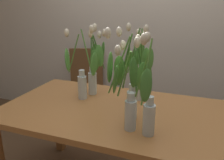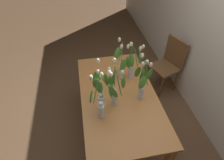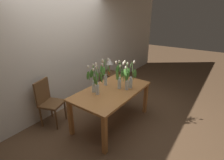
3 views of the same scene
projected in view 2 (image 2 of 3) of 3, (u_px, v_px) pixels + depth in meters
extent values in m
plane|color=brown|center=(117.00, 129.00, 2.71)|extent=(18.00, 18.00, 0.00)
cube|color=#B7753D|center=(118.00, 95.00, 2.23)|extent=(1.60, 0.90, 0.04)
cube|color=#B7753D|center=(85.00, 81.00, 2.96)|extent=(0.07, 0.07, 0.70)
cube|color=#B7753D|center=(131.00, 75.00, 3.07)|extent=(0.07, 0.07, 0.70)
cylinder|color=silver|center=(121.00, 72.00, 2.39)|extent=(0.07, 0.07, 0.18)
cylinder|color=silver|center=(122.00, 65.00, 2.32)|extent=(0.04, 0.04, 0.05)
cylinder|color=silver|center=(121.00, 73.00, 2.41)|extent=(0.06, 0.06, 0.11)
cylinder|color=#56933D|center=(121.00, 57.00, 2.16)|extent=(0.11, 0.04, 0.33)
ellipsoid|color=#F2E5C6|center=(122.00, 47.00, 2.01)|extent=(0.04, 0.04, 0.06)
ellipsoid|color=#4C8E38|center=(123.00, 65.00, 2.18)|extent=(0.04, 0.10, 0.18)
cylinder|color=#56933D|center=(120.00, 52.00, 2.26)|extent=(0.10, 0.02, 0.29)
ellipsoid|color=#F2E5C6|center=(119.00, 40.00, 2.19)|extent=(0.04, 0.04, 0.06)
ellipsoid|color=#4C8E38|center=(117.00, 54.00, 2.31)|extent=(0.06, 0.11, 0.18)
cylinder|color=silver|center=(141.00, 93.00, 2.11)|extent=(0.07, 0.07, 0.18)
cylinder|color=silver|center=(142.00, 86.00, 2.03)|extent=(0.04, 0.04, 0.05)
cylinder|color=silver|center=(140.00, 95.00, 2.13)|extent=(0.06, 0.06, 0.11)
cylinder|color=#478433|center=(147.00, 76.00, 1.95)|extent=(0.01, 0.06, 0.28)
ellipsoid|color=#F2E5C6|center=(151.00, 65.00, 1.85)|extent=(0.04, 0.04, 0.06)
ellipsoid|color=#4C8E38|center=(149.00, 74.00, 1.98)|extent=(0.11, 0.05, 0.18)
cylinder|color=#478433|center=(142.00, 76.00, 1.90)|extent=(0.05, 0.04, 0.34)
ellipsoid|color=#F2E5C6|center=(143.00, 64.00, 1.77)|extent=(0.04, 0.04, 0.06)
ellipsoid|color=#4C8E38|center=(142.00, 83.00, 1.89)|extent=(0.07, 0.10, 0.18)
cylinder|color=#478433|center=(145.00, 74.00, 1.95)|extent=(0.03, 0.03, 0.30)
ellipsoid|color=#F2E5C6|center=(147.00, 62.00, 1.86)|extent=(0.04, 0.04, 0.06)
ellipsoid|color=#4C8E38|center=(143.00, 77.00, 2.04)|extent=(0.07, 0.07, 0.17)
cylinder|color=#478433|center=(142.00, 71.00, 1.96)|extent=(0.09, 0.01, 0.34)
ellipsoid|color=#F2E5C6|center=(142.00, 55.00, 1.87)|extent=(0.04, 0.04, 0.06)
ellipsoid|color=#4C8E38|center=(138.00, 72.00, 2.01)|extent=(0.06, 0.08, 0.17)
cylinder|color=silver|center=(114.00, 99.00, 2.04)|extent=(0.07, 0.07, 0.18)
cylinder|color=silver|center=(115.00, 92.00, 1.97)|extent=(0.04, 0.04, 0.05)
cylinder|color=silver|center=(114.00, 101.00, 2.06)|extent=(0.06, 0.06, 0.11)
cylinder|color=#3D752D|center=(112.00, 83.00, 1.84)|extent=(0.04, 0.06, 0.31)
ellipsoid|color=#F2E5C6|center=(110.00, 73.00, 1.72)|extent=(0.04, 0.04, 0.06)
ellipsoid|color=#4C8E38|center=(111.00, 90.00, 1.84)|extent=(0.08, 0.07, 0.18)
cylinder|color=#3D752D|center=(115.00, 77.00, 1.89)|extent=(0.09, 0.02, 0.34)
ellipsoid|color=#F2E5C6|center=(114.00, 60.00, 1.81)|extent=(0.04, 0.04, 0.06)
ellipsoid|color=#4C8E38|center=(112.00, 79.00, 1.97)|extent=(0.03, 0.09, 0.18)
cylinder|color=#3D752D|center=(113.00, 84.00, 1.82)|extent=(0.09, 0.06, 0.32)
ellipsoid|color=#F2E5C6|center=(111.00, 74.00, 1.68)|extent=(0.04, 0.04, 0.06)
ellipsoid|color=#4C8E38|center=(114.00, 92.00, 1.83)|extent=(0.06, 0.12, 0.18)
cylinder|color=#3D752D|center=(119.00, 83.00, 1.84)|extent=(0.07, 0.06, 0.31)
ellipsoid|color=#F2E5C6|center=(123.00, 73.00, 1.71)|extent=(0.04, 0.04, 0.06)
ellipsoid|color=#4C8E38|center=(124.00, 83.00, 1.83)|extent=(0.09, 0.09, 0.18)
cylinder|color=silver|center=(101.00, 111.00, 1.91)|extent=(0.07, 0.07, 0.18)
cylinder|color=silver|center=(101.00, 104.00, 1.84)|extent=(0.04, 0.04, 0.05)
cylinder|color=silver|center=(101.00, 113.00, 1.93)|extent=(0.06, 0.06, 0.11)
cylinder|color=#56933D|center=(96.00, 92.00, 1.73)|extent=(0.04, 0.07, 0.34)
ellipsoid|color=#F2E5C6|center=(91.00, 78.00, 1.62)|extent=(0.04, 0.04, 0.06)
ellipsoid|color=#427F33|center=(91.00, 97.00, 1.75)|extent=(0.08, 0.07, 0.17)
cylinder|color=#56933D|center=(101.00, 90.00, 1.77)|extent=(0.09, 0.04, 0.30)
ellipsoid|color=#F2E5C6|center=(102.00, 75.00, 1.70)|extent=(0.04, 0.04, 0.06)
ellipsoid|color=#427F33|center=(99.00, 87.00, 1.81)|extent=(0.05, 0.08, 0.17)
cylinder|color=silver|center=(102.00, 103.00, 2.00)|extent=(0.07, 0.07, 0.18)
cylinder|color=silver|center=(101.00, 96.00, 1.92)|extent=(0.04, 0.04, 0.05)
cylinder|color=silver|center=(102.00, 105.00, 2.02)|extent=(0.06, 0.06, 0.11)
cylinder|color=#56933D|center=(100.00, 79.00, 1.86)|extent=(0.13, 0.01, 0.34)
ellipsoid|color=#F2E5C6|center=(98.00, 61.00, 1.79)|extent=(0.04, 0.04, 0.06)
ellipsoid|color=#4C8E38|center=(96.00, 77.00, 1.89)|extent=(0.02, 0.10, 0.18)
cylinder|color=#56933D|center=(100.00, 84.00, 1.86)|extent=(0.07, 0.02, 0.26)
ellipsoid|color=#F2E5C6|center=(98.00, 72.00, 1.80)|extent=(0.04, 0.04, 0.06)
ellipsoid|color=#4C8E38|center=(96.00, 84.00, 1.90)|extent=(0.05, 0.09, 0.18)
cylinder|color=#56933D|center=(105.00, 83.00, 1.87)|extent=(0.08, 0.10, 0.26)
ellipsoid|color=#F2E5C6|center=(109.00, 69.00, 1.82)|extent=(0.04, 0.04, 0.06)
ellipsoid|color=#4C8E38|center=(106.00, 80.00, 1.91)|extent=(0.07, 0.07, 0.18)
cylinder|color=silver|center=(131.00, 72.00, 2.39)|extent=(0.07, 0.07, 0.18)
cylinder|color=silver|center=(131.00, 65.00, 2.31)|extent=(0.04, 0.04, 0.05)
cylinder|color=silver|center=(131.00, 74.00, 2.41)|extent=(0.06, 0.06, 0.11)
cylinder|color=#3D752D|center=(137.00, 56.00, 2.23)|extent=(0.02, 0.11, 0.25)
ellipsoid|color=#F2E5C6|center=(143.00, 47.00, 2.14)|extent=(0.04, 0.04, 0.06)
ellipsoid|color=#4C8E38|center=(140.00, 56.00, 2.26)|extent=(0.08, 0.06, 0.17)
cylinder|color=#3D752D|center=(131.00, 56.00, 2.18)|extent=(0.05, 0.04, 0.34)
ellipsoid|color=#F2E5C6|center=(131.00, 44.00, 2.04)|extent=(0.04, 0.04, 0.06)
ellipsoid|color=#4C8E38|center=(132.00, 61.00, 2.17)|extent=(0.08, 0.07, 0.17)
cylinder|color=#3D752D|center=(136.00, 57.00, 2.19)|extent=(0.08, 0.07, 0.28)
ellipsoid|color=#F2E5C6|center=(141.00, 48.00, 2.07)|extent=(0.04, 0.04, 0.06)
ellipsoid|color=#4C8E38|center=(140.00, 58.00, 2.19)|extent=(0.09, 0.09, 0.18)
cylinder|color=#3D752D|center=(130.00, 57.00, 2.20)|extent=(0.03, 0.06, 0.29)
ellipsoid|color=#F2E5C6|center=(128.00, 47.00, 2.09)|extent=(0.04, 0.04, 0.06)
ellipsoid|color=#4C8E38|center=(128.00, 62.00, 2.20)|extent=(0.08, 0.05, 0.17)
cube|color=brown|center=(164.00, 68.00, 3.06)|extent=(0.51, 0.51, 0.04)
cylinder|color=brown|center=(161.00, 88.00, 3.05)|extent=(0.04, 0.04, 0.43)
cylinder|color=brown|center=(148.00, 76.00, 3.26)|extent=(0.04, 0.04, 0.43)
cylinder|color=brown|center=(176.00, 80.00, 3.18)|extent=(0.04, 0.04, 0.43)
cylinder|color=brown|center=(162.00, 70.00, 3.39)|extent=(0.04, 0.04, 0.43)
cube|color=brown|center=(176.00, 52.00, 2.96)|extent=(0.39, 0.17, 0.46)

